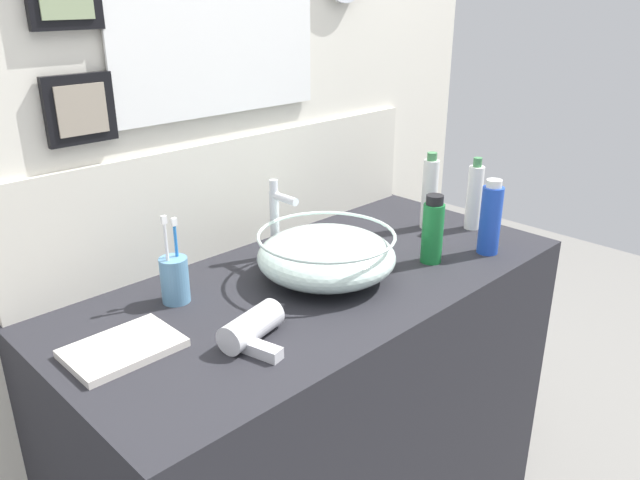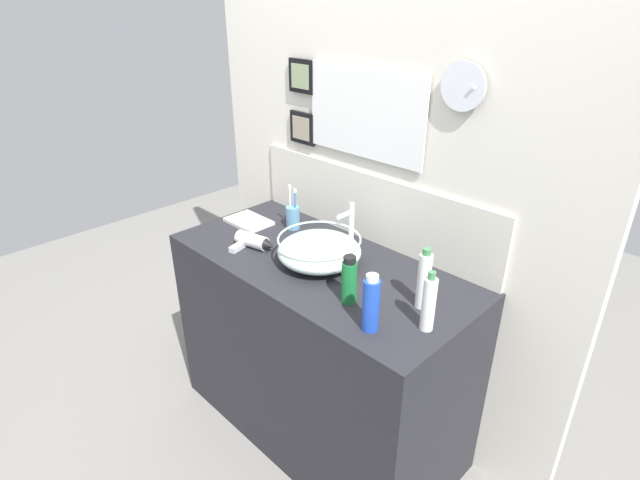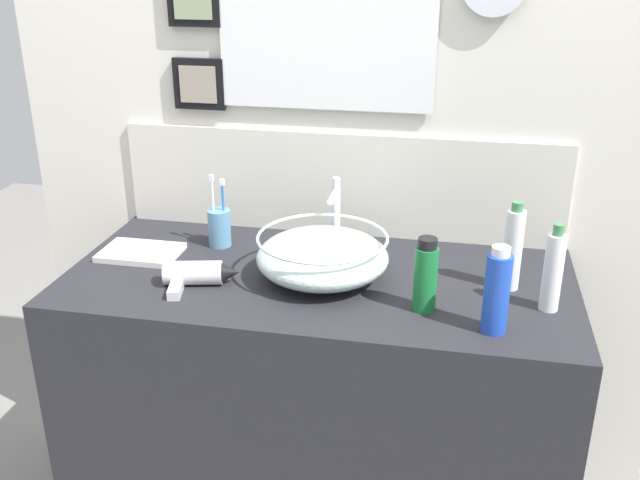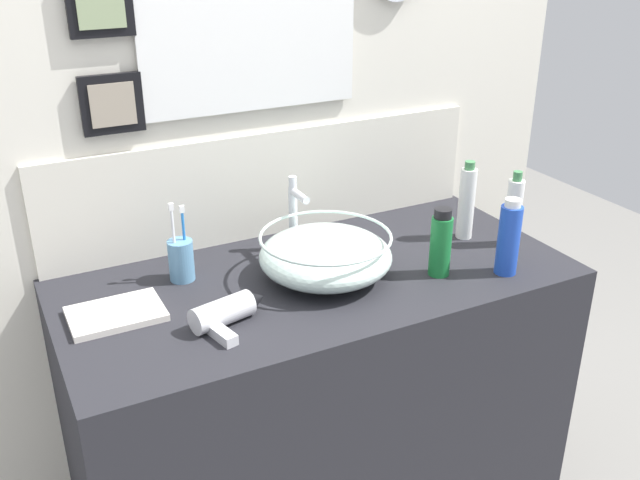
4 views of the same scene
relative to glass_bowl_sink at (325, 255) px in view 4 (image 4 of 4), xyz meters
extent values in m
cube|color=#232328|center=(-0.01, 0.01, -0.51)|extent=(1.31, 0.62, 0.90)
cube|color=silver|center=(-0.01, 0.35, 0.26)|extent=(1.92, 0.06, 2.44)
cube|color=beige|center=(-0.01, 0.31, 0.09)|extent=(1.28, 0.02, 0.30)
cube|color=white|center=(-0.05, 0.32, 0.49)|extent=(0.53, 0.01, 0.30)
cube|color=white|center=(-0.05, 0.31, 0.49)|extent=(0.59, 0.01, 0.36)
cube|color=black|center=(-0.42, 0.31, 0.59)|extent=(0.15, 0.02, 0.14)
cube|color=gray|center=(-0.42, 0.30, 0.59)|extent=(0.11, 0.01, 0.10)
cube|color=black|center=(-0.42, 0.31, 0.36)|extent=(0.15, 0.02, 0.14)
cube|color=gray|center=(-0.42, 0.30, 0.36)|extent=(0.11, 0.01, 0.10)
ellipsoid|color=silver|center=(0.00, 0.00, 0.00)|extent=(0.34, 0.34, 0.12)
torus|color=silver|center=(0.00, 0.00, 0.05)|extent=(0.33, 0.33, 0.01)
torus|color=#B2B7BC|center=(0.00, 0.00, -0.06)|extent=(0.13, 0.13, 0.01)
cylinder|color=silver|center=(0.00, 0.19, 0.03)|extent=(0.02, 0.02, 0.18)
cylinder|color=silver|center=(0.00, 0.15, 0.11)|extent=(0.02, 0.08, 0.02)
cylinder|color=silver|center=(0.00, 0.19, 0.13)|extent=(0.02, 0.02, 0.03)
cylinder|color=silver|center=(-0.31, -0.10, -0.03)|extent=(0.16, 0.09, 0.06)
cone|color=black|center=(-0.22, -0.08, -0.03)|extent=(0.06, 0.06, 0.05)
cube|color=silver|center=(-0.34, -0.15, -0.05)|extent=(0.05, 0.09, 0.02)
cylinder|color=#598CB2|center=(-0.33, 0.15, -0.01)|extent=(0.06, 0.06, 0.11)
cylinder|color=blue|center=(-0.31, 0.16, 0.03)|extent=(0.01, 0.01, 0.17)
cube|color=white|center=(-0.31, 0.16, 0.13)|extent=(0.01, 0.01, 0.02)
cylinder|color=white|center=(-0.34, 0.15, 0.04)|extent=(0.01, 0.01, 0.19)
cube|color=white|center=(-0.34, 0.15, 0.14)|extent=(0.01, 0.01, 0.02)
cylinder|color=white|center=(0.55, -0.06, 0.03)|extent=(0.04, 0.04, 0.19)
cylinder|color=#3F7F4C|center=(0.55, -0.06, 0.14)|extent=(0.02, 0.02, 0.03)
cylinder|color=#197233|center=(0.27, -0.12, 0.02)|extent=(0.05, 0.05, 0.16)
cylinder|color=black|center=(0.27, -0.12, 0.11)|extent=(0.04, 0.04, 0.02)
cylinder|color=white|center=(0.47, 0.04, 0.04)|extent=(0.05, 0.05, 0.20)
cylinder|color=#3F7F4C|center=(0.47, 0.04, 0.15)|extent=(0.03, 0.03, 0.02)
cylinder|color=blue|center=(0.42, -0.19, 0.03)|extent=(0.06, 0.06, 0.18)
cylinder|color=silver|center=(0.42, -0.19, 0.13)|extent=(0.04, 0.04, 0.02)
cube|color=silver|center=(-0.52, 0.04, -0.05)|extent=(0.21, 0.15, 0.02)
camera|label=1|loc=(-0.98, -0.97, 0.60)|focal=35.00mm
camera|label=2|loc=(1.25, -1.24, 0.93)|focal=28.00mm
camera|label=3|loc=(0.32, -1.62, 0.73)|focal=40.00mm
camera|label=4|loc=(-0.75, -1.43, 0.78)|focal=40.00mm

